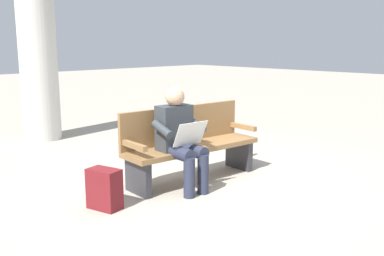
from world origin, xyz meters
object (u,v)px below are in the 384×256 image
object	(u,v)px
bench_near	(189,143)
support_pillar	(37,46)
person_seated	(180,136)
backpack	(105,189)

from	to	relation	value
bench_near	support_pillar	xyz separation A→B (m)	(0.26, -3.46, 1.15)
person_seated	backpack	distance (m)	1.06
person_seated	support_pillar	bearing A→B (deg)	-86.67
bench_near	support_pillar	world-z (taller)	support_pillar
bench_near	person_seated	xyz separation A→B (m)	(0.34, 0.21, 0.17)
person_seated	support_pillar	distance (m)	3.80
backpack	person_seated	bearing A→B (deg)	174.51
bench_near	backpack	xyz separation A→B (m)	(1.31, 0.11, -0.25)
backpack	support_pillar	size ratio (longest dim) A/B	0.13
bench_near	backpack	size ratio (longest dim) A/B	4.39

